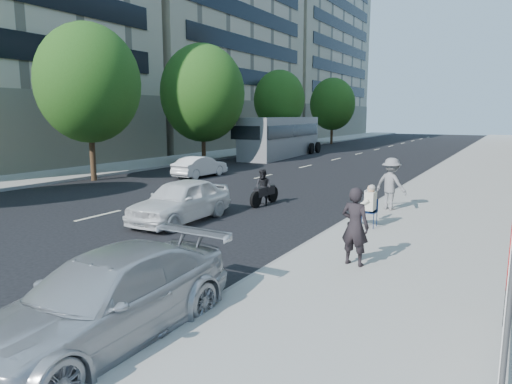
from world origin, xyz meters
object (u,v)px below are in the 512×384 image
Objects in this scene: seated_protester at (367,203)px; jogger at (391,184)px; white_sedan_near at (181,200)px; pedestrian_woman at (355,226)px; motorcycle at (264,189)px; parked_sedan at (106,299)px; bus at (282,137)px; white_sedan_mid at (200,166)px; protest_banner at (509,278)px.

seated_protester is 0.70× the size of jogger.
seated_protester is 0.31× the size of white_sedan_near.
pedestrian_woman is 0.87× the size of motorcycle.
jogger reaches higher than parked_sedan.
pedestrian_woman is at bearing 65.60° from parked_sedan.
seated_protester is 3.77m from pedestrian_woman.
jogger is 4.80m from motorcycle.
white_sedan_near is at bearing 121.18° from parked_sedan.
white_sedan_near is at bearing -75.70° from bus.
white_sedan_mid is at bearing -0.67° from jogger.
parked_sedan is 2.32× the size of motorcycle.
parked_sedan is (-1.49, -8.78, -0.18)m from seated_protester.
pedestrian_woman is 0.58× the size of protest_banner.
protest_banner is 0.64× the size of parked_sedan.
pedestrian_woman is 4.39m from protest_banner.
pedestrian_woman reaches higher than motorcycle.
protest_banner is at bearing 140.45° from white_sedan_mid.
protest_banner reaches higher than white_sedan_near.
bus reaches higher than pedestrian_woman.
protest_banner reaches higher than seated_protester.
protest_banner is 12.32m from motorcycle.
white_sedan_near is at bearing -162.94° from seated_protester.
white_sedan_near is 3.92m from motorcycle.
seated_protester is 2.93m from jogger.
seated_protester reaches higher than motorcycle.
bus is at bearing 121.88° from protest_banner.
bus is (-12.24, 30.31, 0.95)m from parked_sedan.
motorcycle is (-3.19, 10.79, -0.05)m from parked_sedan.
white_sedan_near is at bearing 152.41° from protest_banner.
seated_protester is at bearing 80.34° from parked_sedan.
jogger reaches higher than seated_protester.
pedestrian_woman is 7.93m from motorcycle.
protest_banner is (3.88, -9.72, 0.32)m from jogger.
protest_banner is 33.36m from bus.
parked_sedan reaches higher than white_sedan_mid.
motorcycle is 21.54m from bus.
parked_sedan is 1.15× the size of white_sedan_near.
seated_protester reaches higher than parked_sedan.
jogger is 11.80m from parked_sedan.
parked_sedan is at bearing -70.24° from motorcycle.
motorcycle is at bearing -69.77° from bus.
white_sedan_near reaches higher than parked_sedan.
bus reaches higher than jogger.
seated_protester is 0.28× the size of parked_sedan.
seated_protester is 0.73× the size of pedestrian_woman.
seated_protester is 14.03m from white_sedan_mid.
bus reaches higher than white_sedan_mid.
jogger is at bearing 111.77° from protest_banner.
bus is (-17.62, 28.33, 0.23)m from protest_banner.
parked_sedan is 8.20m from white_sedan_near.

